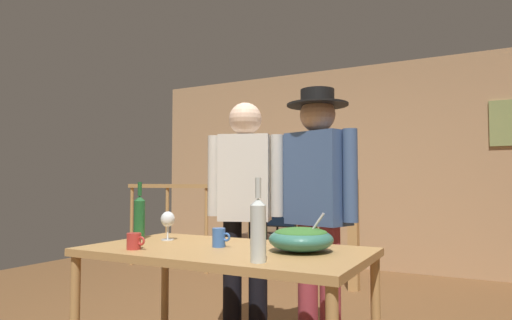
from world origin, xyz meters
The scene contains 13 objects.
back_wall centered at (0.00, 3.01, 1.31)m, with size 6.24×0.10×2.63m, color tan.
stair_railing centered at (-0.85, 1.80, 0.71)m, with size 3.13×0.10×1.14m.
tv_console centered at (-1.10, 2.66, 0.21)m, with size 0.90×0.40×0.42m, color #38281E.
flat_screen_tv centered at (-1.10, 2.63, 0.68)m, with size 0.58×0.12×0.44m.
serving_table centered at (0.16, -0.70, 0.69)m, with size 1.47×0.81×0.76m.
salad_bowl centered at (0.56, -0.63, 0.83)m, with size 0.32×0.32×0.20m.
wine_glass centered at (-0.31, -0.60, 0.88)m, with size 0.08×0.08×0.17m.
wine_bottle_clear centered at (0.51, -0.99, 0.91)m, with size 0.07×0.07×0.37m.
wine_bottle_green centered at (-0.49, -0.64, 0.90)m, with size 0.07×0.07×0.35m.
mug_blue centered at (0.12, -0.69, 0.81)m, with size 0.11×0.07×0.10m.
mug_red centered at (-0.23, -0.96, 0.80)m, with size 0.11×0.07×0.08m.
person_standing_left centered at (-0.10, -0.01, 0.98)m, with size 0.51×0.32×1.67m.
person_standing_right centered at (0.43, -0.01, 1.02)m, with size 0.56×0.40×1.71m.
Camera 1 is at (1.39, -2.68, 1.10)m, focal length 30.72 mm.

